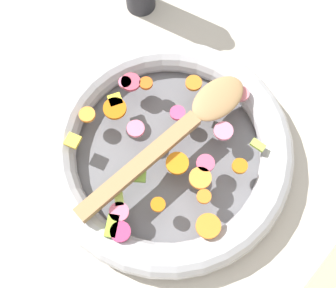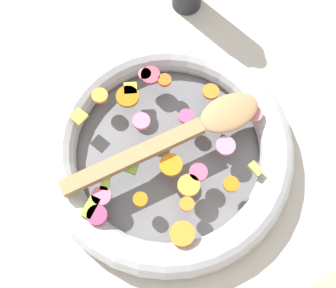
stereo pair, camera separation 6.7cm
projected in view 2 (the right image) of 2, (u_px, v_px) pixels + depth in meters
ground_plane at (168, 156)px, 0.72m from camera, size 4.00×4.00×0.00m
skillet at (168, 151)px, 0.70m from camera, size 0.37×0.37×0.05m
chopped_vegetables at (163, 147)px, 0.67m from camera, size 0.30×0.28×0.01m
wooden_spoon at (184, 133)px, 0.66m from camera, size 0.31×0.07×0.01m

